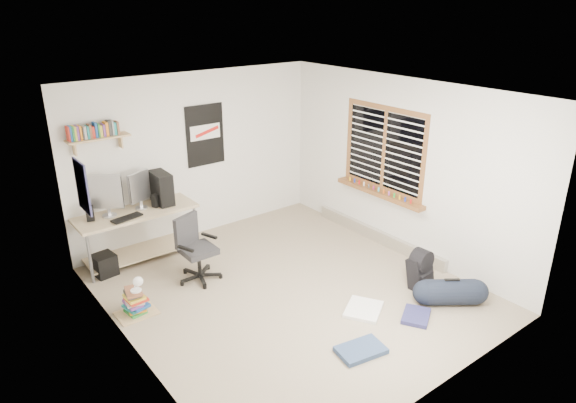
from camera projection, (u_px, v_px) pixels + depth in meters
floor at (288, 291)px, 6.53m from camera, size 4.00×4.50×0.01m
ceiling at (288, 92)px, 5.60m from camera, size 4.00×4.50×0.01m
back_wall at (197, 156)px, 7.72m from camera, size 4.00×0.01×2.50m
left_wall at (123, 245)px, 4.93m from camera, size 0.01×4.50×2.50m
right_wall at (401, 167)px, 7.20m from camera, size 0.01×4.50×2.50m
desk at (137, 235)px, 7.21m from camera, size 1.78×1.30×0.74m
monitor_left at (107, 199)px, 6.79m from camera, size 0.41×0.34×0.47m
monitor_right at (140, 194)px, 7.06m from camera, size 0.38×0.24×0.41m
pc_tower at (161, 188)px, 7.23m from camera, size 0.22×0.44×0.45m
keyboard at (127, 218)px, 6.79m from camera, size 0.43×0.22×0.02m
speaker_left at (90, 213)px, 6.70m from camera, size 0.13×0.13×0.20m
speaker_right at (156, 201)px, 7.14m from camera, size 0.11×0.11×0.18m
office_chair at (198, 245)px, 6.62m from camera, size 0.74×0.74×0.88m
wall_shelf at (98, 138)px, 6.62m from camera, size 0.80×0.22×0.24m
poster_back_wall at (205, 135)px, 7.68m from camera, size 0.62×0.03×0.92m
poster_left_wall at (82, 187)px, 5.73m from camera, size 0.02×0.42×0.60m
window at (383, 150)px, 7.32m from camera, size 0.10×1.50×1.26m
baseboard_heater at (377, 236)px, 7.82m from camera, size 0.08×2.50×0.18m
backpack at (420, 273)px, 6.54m from camera, size 0.33×0.27×0.42m
duffel_bag at (450, 293)px, 6.20m from camera, size 0.44×0.44×0.62m
tshirt at (363, 309)px, 6.09m from camera, size 0.60×0.58×0.04m
jeans_a at (361, 350)px, 5.37m from camera, size 0.55×0.40×0.05m
jeans_b at (416, 316)px, 5.95m from camera, size 0.48×0.45×0.05m
book_stack at (135, 303)px, 5.99m from camera, size 0.59×0.54×0.33m
desk_lamp at (135, 286)px, 5.90m from camera, size 0.17×0.24×0.21m
subwoofer at (105, 265)px, 6.85m from camera, size 0.31×0.31×0.31m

